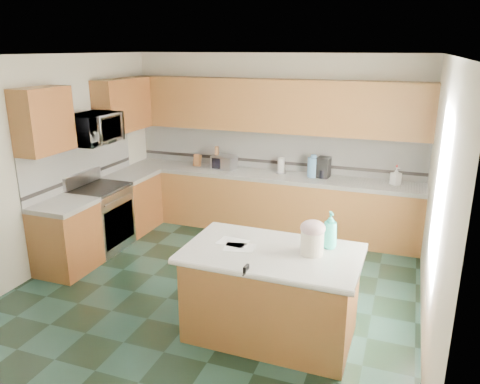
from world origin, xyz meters
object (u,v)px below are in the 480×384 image
at_px(treat_jar, 312,243).
at_px(island_base, 271,296).
at_px(coffee_maker, 323,167).
at_px(island_top, 272,253).
at_px(knife_block, 197,160).
at_px(soap_bottle_island, 330,230).
at_px(toaster_oven, 224,162).

bearing_deg(treat_jar, island_base, 166.45).
xyz_separation_m(island_base, coffee_maker, (-0.03, 2.79, 0.64)).
height_order(island_base, treat_jar, treat_jar).
xyz_separation_m(island_base, treat_jar, (0.37, 0.06, 0.60)).
relative_size(island_base, island_top, 0.94).
bearing_deg(knife_block, soap_bottle_island, -44.29).
distance_m(island_base, soap_bottle_island, 0.87).
bearing_deg(island_top, knife_block, 127.76).
bearing_deg(island_base, island_top, 0.00).
relative_size(island_base, treat_jar, 7.00).
xyz_separation_m(treat_jar, coffee_maker, (-0.40, 2.74, 0.04)).
distance_m(island_base, treat_jar, 0.71).
distance_m(island_top, coffee_maker, 2.80).
relative_size(treat_jar, soap_bottle_island, 0.62).
xyz_separation_m(island_base, soap_bottle_island, (0.50, 0.25, 0.67)).
relative_size(island_top, treat_jar, 7.44).
xyz_separation_m(island_base, toaster_oven, (-1.61, 2.76, 0.60)).
bearing_deg(knife_block, toaster_oven, -0.10).
relative_size(treat_jar, toaster_oven, 0.62).
xyz_separation_m(island_top, coffee_maker, (-0.03, 2.79, 0.18)).
bearing_deg(knife_block, treat_jar, -47.95).
bearing_deg(island_base, knife_block, 127.76).
distance_m(treat_jar, toaster_oven, 3.35).
height_order(knife_block, coffee_maker, coffee_maker).
relative_size(island_top, knife_block, 8.72).
height_order(island_top, toaster_oven, toaster_oven).
bearing_deg(island_top, island_base, 0.00).
bearing_deg(soap_bottle_island, toaster_oven, 105.08).
distance_m(knife_block, toaster_oven, 0.47).
bearing_deg(treat_jar, toaster_oven, 104.02).
relative_size(island_top, coffee_maker, 5.48).
bearing_deg(island_base, soap_bottle_island, 27.86).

